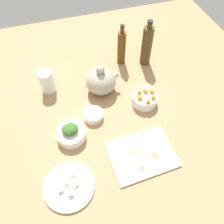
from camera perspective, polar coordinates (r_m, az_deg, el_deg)
The scene contains 25 objects.
tabletop at distance 114.44cm, azimuth 0.00°, elevation -1.94°, with size 190.00×190.00×3.00cm, color #A07952.
cutting_board at distance 103.33cm, azimuth 7.44°, elevation -10.54°, with size 28.19×21.31×1.00cm, color silver.
plate_tofu at distance 98.62cm, azimuth -10.67°, elevation -17.78°, with size 20.88×20.88×1.20cm, color white.
bowl_greens at distance 106.84cm, azimuth -10.15°, elevation -5.49°, with size 13.26×13.26×5.01cm, color white.
bowl_carrots at distance 118.21cm, azimuth 8.11°, elevation 3.24°, with size 12.97×12.97×5.61cm, color white.
bowl_small_side at distance 112.28cm, azimuth -4.67°, elevation -0.80°, with size 9.48×9.48×3.72cm, color white.
teapot at distance 120.31cm, azimuth -2.53°, elevation 7.76°, with size 17.30×15.77×16.92cm.
bottle_0 at distance 134.67cm, azimuth 8.68°, elevation 16.11°, with size 5.93×5.93×27.42cm.
bottle_1 at distance 134.59cm, azimuth 2.39°, elevation 15.85°, with size 4.69×4.69×24.74cm.
drinking_glass_0 at distance 125.11cm, azimuth -15.93°, elevation 7.29°, with size 7.43×7.43×12.58cm, color white.
carrot_cube_0 at distance 116.88cm, azimuth 8.38°, elevation 5.22°, with size 1.80×1.80×1.80cm, color orange.
carrot_cube_1 at distance 116.13cm, azimuth 6.86°, elevation 5.04°, with size 1.80×1.80×1.80cm, color orange.
carrot_cube_2 at distance 113.47cm, azimuth 7.01°, elevation 3.50°, with size 1.80×1.80×1.80cm, color orange.
carrot_cube_3 at distance 114.84cm, azimuth 10.30°, elevation 3.69°, with size 1.80×1.80×1.80cm, color orange.
carrot_cube_4 at distance 117.29cm, azimuth 9.96°, elevation 5.13°, with size 1.80×1.80×1.80cm, color orange.
carrot_cube_5 at distance 112.89cm, azimuth 9.03°, elevation 2.80°, with size 1.80×1.80×1.80cm, color orange.
chopped_greens_mound at distance 103.15cm, azimuth -10.50°, elevation -4.22°, with size 7.40×6.56×3.80cm, color #356521.
tofu_cube_0 at distance 95.83cm, azimuth -10.23°, elevation -19.30°, with size 2.20×2.20×2.20cm, color silver.
tofu_cube_1 at distance 97.11cm, azimuth -12.79°, elevation -18.27°, with size 2.20×2.20×2.20cm, color white.
tofu_cube_2 at distance 98.42cm, azimuth -10.01°, elevation -14.99°, with size 2.20×2.20×2.20cm, color white.
tofu_cube_3 at distance 97.73cm, azimuth -11.40°, elevation -16.59°, with size 2.20×2.20×2.20cm, color white.
tofu_cube_4 at distance 96.75cm, azimuth -9.21°, elevation -17.27°, with size 2.20×2.20×2.20cm, color #E3F0CB.
dumpling_0 at distance 102.47cm, azimuth 10.28°, elevation -9.93°, with size 5.72×4.96×2.75cm, color beige.
dumpling_1 at distance 102.01cm, azimuth 5.93°, elevation -9.10°, with size 5.92×5.90×3.17cm, color beige.
dumpling_2 at distance 99.39cm, azimuth 7.60°, elevation -13.13°, with size 4.43×3.87×2.31cm, color beige.
Camera 1 is at (-19.06, -62.19, 95.66)cm, focal length 36.56 mm.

